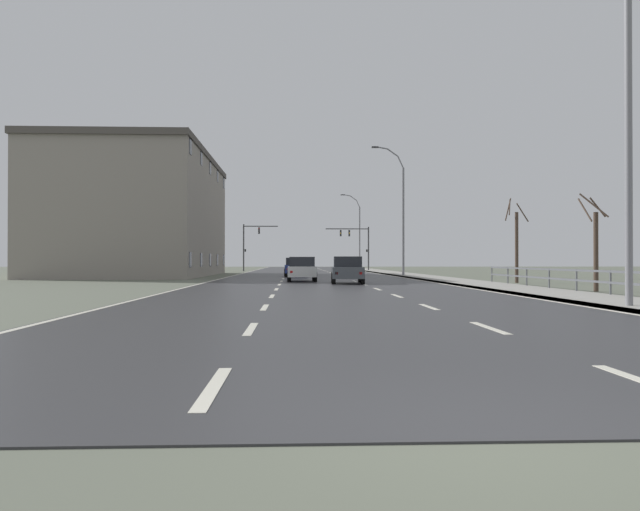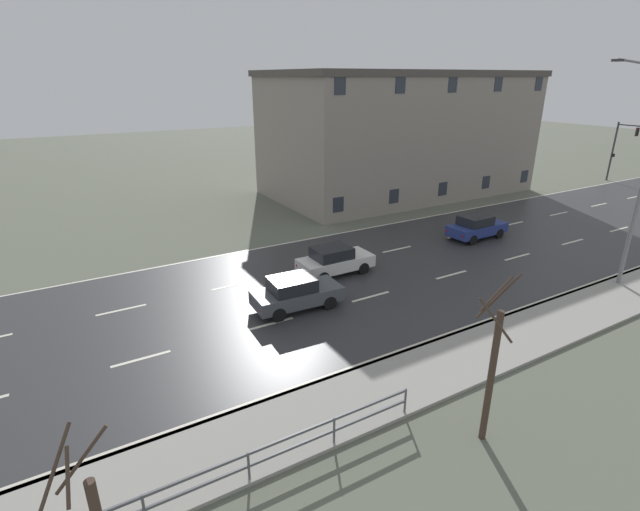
{
  "view_description": "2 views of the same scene",
  "coord_description": "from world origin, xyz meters",
  "px_view_note": "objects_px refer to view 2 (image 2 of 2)",
  "views": [
    {
      "loc": [
        -1.48,
        -4.43,
        1.35
      ],
      "look_at": [
        0.96,
        54.94,
        1.83
      ],
      "focal_mm": 34.28,
      "sensor_mm": 36.0,
      "label": 1
    },
    {
      "loc": [
        19.06,
        21.77,
        10.12
      ],
      "look_at": [
        0.0,
        32.87,
        1.71
      ],
      "focal_mm": 26.41,
      "sensor_mm": 36.0,
      "label": 2
    }
  ],
  "objects_px": {
    "street_lamp_midground": "(639,183)",
    "traffic_signal_left": "(622,144)",
    "brick_building": "(398,133)",
    "car_far_left": "(296,293)",
    "car_near_left": "(477,227)",
    "car_far_right": "(335,260)"
  },
  "relations": [
    {
      "from": "car_near_left",
      "to": "car_far_left",
      "type": "distance_m",
      "value": 15.34
    },
    {
      "from": "brick_building",
      "to": "car_near_left",
      "type": "bearing_deg",
      "value": -16.99
    },
    {
      "from": "street_lamp_midground",
      "to": "car_near_left",
      "type": "height_order",
      "value": "street_lamp_midground"
    },
    {
      "from": "street_lamp_midground",
      "to": "brick_building",
      "type": "xyz_separation_m",
      "value": [
        -22.57,
        3.55,
        -0.02
      ]
    },
    {
      "from": "car_near_left",
      "to": "car_far_right",
      "type": "height_order",
      "value": "same"
    },
    {
      "from": "street_lamp_midground",
      "to": "traffic_signal_left",
      "type": "height_order",
      "value": "street_lamp_midground"
    },
    {
      "from": "car_far_right",
      "to": "traffic_signal_left",
      "type": "bearing_deg",
      "value": 99.13
    },
    {
      "from": "car_near_left",
      "to": "street_lamp_midground",
      "type": "bearing_deg",
      "value": 2.9
    },
    {
      "from": "car_near_left",
      "to": "car_far_left",
      "type": "height_order",
      "value": "same"
    },
    {
      "from": "car_near_left",
      "to": "car_far_left",
      "type": "bearing_deg",
      "value": -80.0
    },
    {
      "from": "car_far_left",
      "to": "car_far_right",
      "type": "bearing_deg",
      "value": 127.59
    },
    {
      "from": "car_far_left",
      "to": "street_lamp_midground",
      "type": "bearing_deg",
      "value": 72.26
    },
    {
      "from": "street_lamp_midground",
      "to": "brick_building",
      "type": "height_order",
      "value": "street_lamp_midground"
    },
    {
      "from": "street_lamp_midground",
      "to": "car_far_right",
      "type": "bearing_deg",
      "value": -125.24
    },
    {
      "from": "traffic_signal_left",
      "to": "car_far_left",
      "type": "distance_m",
      "value": 42.4
    },
    {
      "from": "car_near_left",
      "to": "brick_building",
      "type": "distance_m",
      "value": 15.02
    },
    {
      "from": "car_far_right",
      "to": "brick_building",
      "type": "xyz_separation_m",
      "value": [
        -14.11,
        15.52,
        4.51
      ]
    },
    {
      "from": "street_lamp_midground",
      "to": "traffic_signal_left",
      "type": "distance_m",
      "value": 29.58
    },
    {
      "from": "car_far_left",
      "to": "traffic_signal_left",
      "type": "bearing_deg",
      "value": 104.65
    },
    {
      "from": "car_far_right",
      "to": "brick_building",
      "type": "distance_m",
      "value": 21.45
    },
    {
      "from": "traffic_signal_left",
      "to": "car_near_left",
      "type": "xyz_separation_m",
      "value": [
        5.7,
        -26.34,
        -3.02
      ]
    },
    {
      "from": "car_near_left",
      "to": "traffic_signal_left",
      "type": "bearing_deg",
      "value": 100.99
    }
  ]
}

